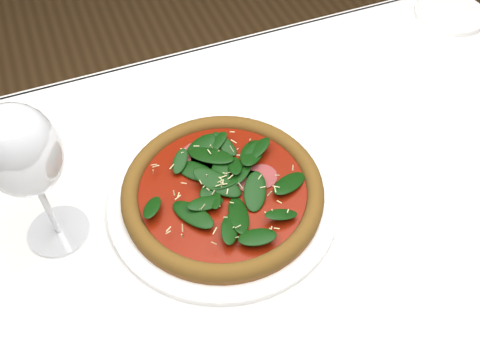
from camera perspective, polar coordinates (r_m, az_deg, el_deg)
name	(u,v)px	position (r m, az deg, el deg)	size (l,w,h in m)	color
dining_table	(251,272)	(0.80, 1.17, -9.77)	(1.21, 0.81, 0.75)	white
plate	(223,197)	(0.75, -1.82, -1.84)	(0.32, 0.32, 0.01)	white
pizza	(223,189)	(0.73, -1.86, -0.98)	(0.30, 0.30, 0.04)	#9A6325
wine_glass	(21,154)	(0.64, -22.28, 2.54)	(0.09, 0.09, 0.23)	silver
saucer_far	(450,13)	(1.14, 21.51, 16.24)	(0.13, 0.13, 0.01)	white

